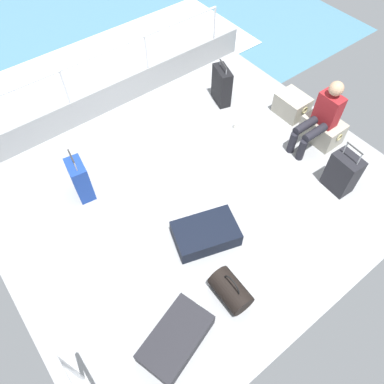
{
  "coord_description": "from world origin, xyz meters",
  "views": [
    {
      "loc": [
        2.35,
        -1.9,
        4.1
      ],
      "look_at": [
        0.13,
        -0.18,
        0.25
      ],
      "focal_mm": 34.64,
      "sensor_mm": 36.0,
      "label": 1
    }
  ],
  "objects_px": {
    "cargo_crate_1": "(322,129)",
    "paper_cup": "(236,126)",
    "suitcase_3": "(80,180)",
    "passenger_seated": "(321,116)",
    "suitcase_0": "(206,234)",
    "suitcase_2": "(342,173)",
    "suitcase_4": "(222,86)",
    "cargo_crate_0": "(292,105)",
    "duffel_bag": "(231,290)",
    "suitcase_1": "(176,339)"
  },
  "relations": [
    {
      "from": "suitcase_0",
      "to": "suitcase_3",
      "type": "height_order",
      "value": "suitcase_3"
    },
    {
      "from": "cargo_crate_1",
      "to": "passenger_seated",
      "type": "xyz_separation_m",
      "value": [
        0.0,
        -0.18,
        0.37
      ]
    },
    {
      "from": "cargo_crate_1",
      "to": "paper_cup",
      "type": "xyz_separation_m",
      "value": [
        -0.95,
        -0.87,
        -0.13
      ]
    },
    {
      "from": "cargo_crate_1",
      "to": "passenger_seated",
      "type": "distance_m",
      "value": 0.41
    },
    {
      "from": "passenger_seated",
      "to": "suitcase_1",
      "type": "relative_size",
      "value": 1.18
    },
    {
      "from": "suitcase_2",
      "to": "paper_cup",
      "type": "distance_m",
      "value": 1.76
    },
    {
      "from": "cargo_crate_0",
      "to": "passenger_seated",
      "type": "height_order",
      "value": "passenger_seated"
    },
    {
      "from": "passenger_seated",
      "to": "suitcase_2",
      "type": "distance_m",
      "value": 0.88
    },
    {
      "from": "cargo_crate_1",
      "to": "passenger_seated",
      "type": "relative_size",
      "value": 0.58
    },
    {
      "from": "cargo_crate_1",
      "to": "suitcase_1",
      "type": "relative_size",
      "value": 0.68
    },
    {
      "from": "suitcase_3",
      "to": "cargo_crate_1",
      "type": "bearing_deg",
      "value": 69.31
    },
    {
      "from": "cargo_crate_0",
      "to": "passenger_seated",
      "type": "relative_size",
      "value": 0.49
    },
    {
      "from": "suitcase_4",
      "to": "suitcase_3",
      "type": "bearing_deg",
      "value": -83.09
    },
    {
      "from": "passenger_seated",
      "to": "suitcase_3",
      "type": "xyz_separation_m",
      "value": [
        -1.26,
        -3.16,
        -0.25
      ]
    },
    {
      "from": "suitcase_4",
      "to": "cargo_crate_1",
      "type": "bearing_deg",
      "value": 21.79
    },
    {
      "from": "passenger_seated",
      "to": "suitcase_0",
      "type": "bearing_deg",
      "value": -82.81
    },
    {
      "from": "suitcase_1",
      "to": "suitcase_3",
      "type": "distance_m",
      "value": 2.35
    },
    {
      "from": "suitcase_0",
      "to": "paper_cup",
      "type": "relative_size",
      "value": 8.95
    },
    {
      "from": "suitcase_4",
      "to": "duffel_bag",
      "type": "bearing_deg",
      "value": -38.56
    },
    {
      "from": "suitcase_2",
      "to": "suitcase_4",
      "type": "bearing_deg",
      "value": -177.6
    },
    {
      "from": "suitcase_0",
      "to": "suitcase_1",
      "type": "height_order",
      "value": "suitcase_0"
    },
    {
      "from": "suitcase_1",
      "to": "paper_cup",
      "type": "bearing_deg",
      "value": 127.37
    },
    {
      "from": "cargo_crate_0",
      "to": "passenger_seated",
      "type": "xyz_separation_m",
      "value": [
        0.66,
        -0.23,
        0.37
      ]
    },
    {
      "from": "passenger_seated",
      "to": "cargo_crate_0",
      "type": "bearing_deg",
      "value": 160.93
    },
    {
      "from": "suitcase_1",
      "to": "cargo_crate_1",
      "type": "bearing_deg",
      "value": 106.98
    },
    {
      "from": "cargo_crate_1",
      "to": "paper_cup",
      "type": "distance_m",
      "value": 1.29
    },
    {
      "from": "suitcase_0",
      "to": "duffel_bag",
      "type": "xyz_separation_m",
      "value": [
        0.75,
        -0.25,
        0.04
      ]
    },
    {
      "from": "suitcase_2",
      "to": "suitcase_4",
      "type": "xyz_separation_m",
      "value": [
        -2.35,
        -0.1,
        0.01
      ]
    },
    {
      "from": "cargo_crate_1",
      "to": "cargo_crate_0",
      "type": "bearing_deg",
      "value": 175.58
    },
    {
      "from": "cargo_crate_0",
      "to": "suitcase_3",
      "type": "distance_m",
      "value": 3.44
    },
    {
      "from": "duffel_bag",
      "to": "suitcase_3",
      "type": "bearing_deg",
      "value": -165.1
    },
    {
      "from": "cargo_crate_1",
      "to": "suitcase_3",
      "type": "xyz_separation_m",
      "value": [
        -1.26,
        -3.34,
        0.12
      ]
    },
    {
      "from": "suitcase_1",
      "to": "passenger_seated",
      "type": "bearing_deg",
      "value": 107.83
    },
    {
      "from": "passenger_seated",
      "to": "suitcase_4",
      "type": "relative_size",
      "value": 1.47
    },
    {
      "from": "passenger_seated",
      "to": "suitcase_0",
      "type": "distance_m",
      "value": 2.36
    },
    {
      "from": "suitcase_4",
      "to": "cargo_crate_0",
      "type": "bearing_deg",
      "value": 36.52
    },
    {
      "from": "suitcase_1",
      "to": "suitcase_2",
      "type": "xyz_separation_m",
      "value": [
        -0.31,
        2.97,
        0.18
      ]
    },
    {
      "from": "suitcase_0",
      "to": "suitcase_3",
      "type": "xyz_separation_m",
      "value": [
        -1.55,
        -0.86,
        0.19
      ]
    },
    {
      "from": "passenger_seated",
      "to": "suitcase_0",
      "type": "relative_size",
      "value": 1.18
    },
    {
      "from": "cargo_crate_0",
      "to": "cargo_crate_1",
      "type": "bearing_deg",
      "value": -4.42
    },
    {
      "from": "duffel_bag",
      "to": "passenger_seated",
      "type": "bearing_deg",
      "value": 112.11
    },
    {
      "from": "cargo_crate_0",
      "to": "suitcase_0",
      "type": "xyz_separation_m",
      "value": [
        0.95,
        -2.53,
        -0.06
      ]
    },
    {
      "from": "passenger_seated",
      "to": "suitcase_2",
      "type": "bearing_deg",
      "value": -25.26
    },
    {
      "from": "suitcase_3",
      "to": "duffel_bag",
      "type": "relative_size",
      "value": 1.6
    },
    {
      "from": "suitcase_3",
      "to": "duffel_bag",
      "type": "xyz_separation_m",
      "value": [
        2.3,
        0.61,
        -0.15
      ]
    },
    {
      "from": "cargo_crate_0",
      "to": "duffel_bag",
      "type": "height_order",
      "value": "duffel_bag"
    },
    {
      "from": "suitcase_0",
      "to": "cargo_crate_1",
      "type": "bearing_deg",
      "value": 96.68
    },
    {
      "from": "suitcase_2",
      "to": "suitcase_3",
      "type": "bearing_deg",
      "value": -125.82
    },
    {
      "from": "suitcase_0",
      "to": "suitcase_3",
      "type": "bearing_deg",
      "value": -151.0
    },
    {
      "from": "passenger_seated",
      "to": "duffel_bag",
      "type": "relative_size",
      "value": 2.19
    }
  ]
}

